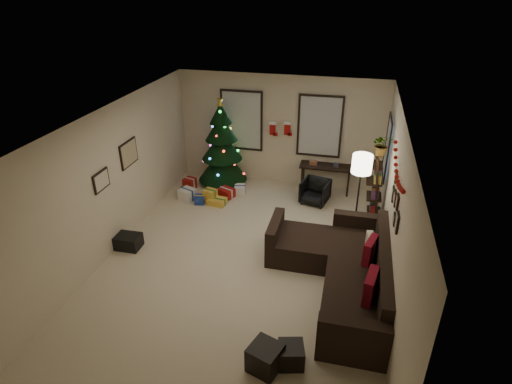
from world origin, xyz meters
TOP-DOWN VIEW (x-y plane):
  - floor at (0.00, 0.00)m, footprint 7.00×7.00m
  - ceiling at (0.00, 0.00)m, footprint 7.00×7.00m
  - wall_back at (0.00, 3.50)m, footprint 5.00×0.00m
  - wall_front at (0.00, -3.50)m, footprint 5.00×0.00m
  - wall_left at (-2.50, 0.00)m, footprint 0.00×7.00m
  - wall_right at (2.50, 0.00)m, footprint 0.00×7.00m
  - window_back_left at (-0.95, 3.47)m, footprint 1.05×0.06m
  - window_back_right at (0.95, 3.47)m, footprint 1.05×0.06m
  - window_right_wall at (2.47, 2.55)m, footprint 0.06×0.90m
  - christmas_tree at (-1.36, 3.07)m, footprint 1.21×1.21m
  - presents at (-1.51, 2.19)m, footprint 1.50×1.01m
  - sofa at (1.81, -0.24)m, footprint 2.10×3.03m
  - pillow_red_a at (2.21, -1.02)m, footprint 0.23×0.52m
  - pillow_red_b at (2.21, -0.08)m, footprint 0.25×0.47m
  - pillow_cream at (2.21, 0.11)m, footprint 0.15×0.39m
  - ottoman_near at (0.91, -2.23)m, footprint 0.51×0.51m
  - ottoman_far at (1.23, -2.08)m, footprint 0.41×0.41m
  - desk at (1.19, 3.22)m, footprint 1.25×0.45m
  - desk_chair at (1.02, 2.57)m, footprint 0.65×0.62m
  - bookshelf at (2.30, 1.90)m, footprint 0.30×0.47m
  - potted_plant at (2.30, 1.93)m, footprint 0.60×0.55m
  - floor_lamp at (1.95, 1.32)m, footprint 0.38×0.38m
  - art_map at (-2.48, 0.72)m, footprint 0.04×0.60m
  - art_abstract at (-2.48, -0.29)m, footprint 0.04×0.45m
  - gallery at (2.48, -0.07)m, footprint 0.03×1.25m
  - garland at (2.45, 0.11)m, footprint 0.08×1.90m
  - stocking_left at (-0.14, 3.32)m, footprint 0.20×0.05m
  - stocking_right at (0.19, 3.46)m, footprint 0.20×0.05m
  - storage_bin at (-2.31, -0.10)m, footprint 0.55×0.37m

SIDE VIEW (x-z plane):
  - floor at x=0.00m, z-range 0.00..0.00m
  - presents at x=-1.51m, z-range -0.03..0.27m
  - storage_bin at x=-2.31m, z-range 0.00..0.27m
  - ottoman_far at x=1.23m, z-range 0.00..0.32m
  - ottoman_near at x=0.91m, z-range 0.00..0.38m
  - desk_chair at x=1.02m, z-range 0.00..0.56m
  - sofa at x=1.81m, z-range -0.16..0.76m
  - desk at x=1.19m, z-range 0.26..0.93m
  - pillow_cream at x=2.21m, z-range 0.44..0.82m
  - pillow_red_a at x=2.21m, z-range 0.39..0.89m
  - pillow_red_b at x=2.21m, z-range 0.41..0.87m
  - bookshelf at x=2.30m, z-range -0.02..1.55m
  - christmas_tree at x=-1.36m, z-range -0.19..2.05m
  - wall_left at x=-2.50m, z-range -2.15..4.85m
  - wall_right at x=2.50m, z-range -2.15..4.85m
  - wall_back at x=0.00m, z-range -1.15..3.85m
  - wall_front at x=0.00m, z-range -1.15..3.85m
  - stocking_right at x=0.19m, z-range 1.27..1.63m
  - stocking_left at x=-0.14m, z-range 1.29..1.65m
  - floor_lamp at x=1.95m, z-range 0.60..2.37m
  - window_right_wall at x=2.47m, z-range 0.85..2.15m
  - art_abstract at x=-2.48m, z-range 1.33..1.68m
  - window_back_left at x=-0.95m, z-range 0.80..2.30m
  - window_back_right at x=0.95m, z-range 0.80..2.30m
  - gallery at x=2.48m, z-range 1.30..1.84m
  - art_map at x=-2.48m, z-range 1.38..1.88m
  - potted_plant at x=2.30m, z-range 1.56..2.12m
  - garland at x=2.45m, z-range 1.92..2.22m
  - ceiling at x=0.00m, z-range 2.70..2.70m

